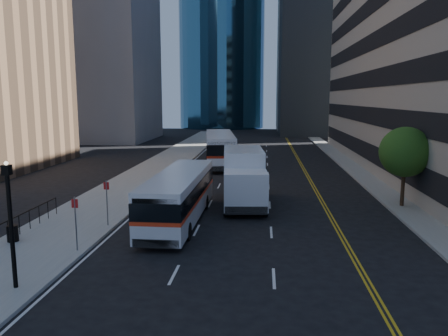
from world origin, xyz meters
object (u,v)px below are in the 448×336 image
bus_rear (220,148)px  box_truck (244,176)px  lamp_post (11,220)px  bus_front (180,195)px  street_tree (405,152)px  trash_can (13,233)px

bus_rear → box_truck: bearing=-86.7°
lamp_post → box_truck: bearing=61.0°
bus_front → lamp_post: bearing=-113.2°
lamp_post → street_tree: bearing=37.9°
box_truck → trash_can: bearing=-144.9°
bus_front → bus_rear: bus_rear is taller
street_tree → lamp_post: bearing=-142.1°
lamp_post → trash_can: lamp_post is taller
box_truck → trash_can: 14.15m
bus_rear → box_truck: (3.33, -17.42, 0.09)m
trash_can → lamp_post: bearing=-58.5°
lamp_post → bus_front: size_ratio=0.42×
bus_rear → trash_can: bearing=-113.2°
bus_rear → trash_can: (-7.47, -26.46, -1.26)m
street_tree → bus_rear: size_ratio=0.39×
lamp_post → bus_rear: size_ratio=0.35×
lamp_post → bus_front: lamp_post is taller
bus_rear → bus_front: bearing=-97.8°
lamp_post → trash_can: (-3.05, 4.96, -2.17)m
bus_rear → box_truck: 17.74m
bus_front → box_truck: 5.59m
street_tree → bus_front: size_ratio=0.46×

